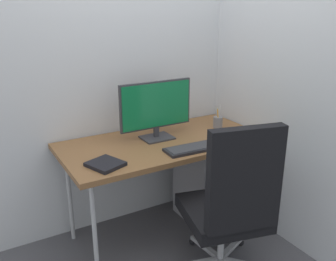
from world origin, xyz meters
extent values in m
plane|color=#4C4C51|center=(0.00, 0.00, 0.00)|extent=(8.00, 8.00, 0.00)
cube|color=silver|center=(0.00, 0.39, 1.40)|extent=(2.87, 0.04, 2.80)
cube|color=silver|center=(0.76, -0.20, 1.40)|extent=(0.04, 2.13, 2.80)
cube|color=brown|center=(0.00, 0.00, 0.74)|extent=(1.46, 0.72, 0.04)
cylinder|color=#B2B5BA|center=(-0.64, -0.27, 0.36)|extent=(0.03, 0.03, 0.72)
cylinder|color=#B2B5BA|center=(0.64, -0.27, 0.36)|extent=(0.03, 0.03, 0.72)
cylinder|color=#B2B5BA|center=(-0.64, 0.27, 0.36)|extent=(0.03, 0.03, 0.72)
cylinder|color=#B2B5BA|center=(0.64, 0.27, 0.36)|extent=(0.03, 0.03, 0.72)
sphere|color=black|center=(0.40, -0.44, 0.03)|extent=(0.05, 0.05, 0.05)
cube|color=#B2B5BA|center=(0.26, -0.49, 0.07)|extent=(0.29, 0.15, 0.03)
sphere|color=black|center=(0.10, -0.25, 0.03)|extent=(0.05, 0.05, 0.05)
cube|color=#B2B5BA|center=(0.11, -0.40, 0.07)|extent=(0.06, 0.30, 0.03)
cylinder|color=#B2B5BA|center=(0.12, -0.55, 0.23)|extent=(0.04, 0.04, 0.30)
cube|color=black|center=(0.12, -0.55, 0.42)|extent=(0.59, 0.60, 0.09)
cube|color=black|center=(0.06, -0.79, 0.77)|extent=(0.44, 0.17, 0.61)
cube|color=gray|center=(0.43, 0.02, 0.33)|extent=(0.42, 0.44, 0.67)
cube|color=#262628|center=(0.43, -0.21, 0.47)|extent=(0.21, 0.01, 0.02)
cube|color=#333338|center=(-0.02, 0.07, 0.76)|extent=(0.22, 0.18, 0.01)
cube|color=#333338|center=(-0.02, 0.08, 0.81)|extent=(0.04, 0.02, 0.08)
cube|color=#333338|center=(-0.02, 0.08, 1.00)|extent=(0.56, 0.02, 0.34)
cube|color=#14723F|center=(-0.02, 0.07, 1.00)|extent=(0.53, 0.01, 0.31)
cube|color=black|center=(0.10, -0.25, 0.76)|extent=(0.42, 0.17, 0.02)
cube|color=#333338|center=(0.10, -0.25, 0.78)|extent=(0.39, 0.14, 0.00)
ellipsoid|color=#9EA0A5|center=(0.52, -0.22, 0.77)|extent=(0.05, 0.10, 0.03)
cylinder|color=slate|center=(0.52, 0.05, 0.80)|extent=(0.07, 0.07, 0.09)
cylinder|color=silver|center=(0.51, 0.05, 0.87)|extent=(0.03, 0.01, 0.14)
cylinder|color=silver|center=(0.53, 0.05, 0.87)|extent=(0.03, 0.01, 0.14)
torus|color=red|center=(0.52, 0.05, 0.81)|extent=(0.03, 0.03, 0.01)
cylinder|color=orange|center=(0.51, 0.04, 0.84)|extent=(0.02, 0.02, 0.13)
cube|color=black|center=(-0.52, -0.20, 0.77)|extent=(0.24, 0.25, 0.02)
camera|label=1|loc=(-1.22, -2.16, 1.68)|focal=39.60mm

